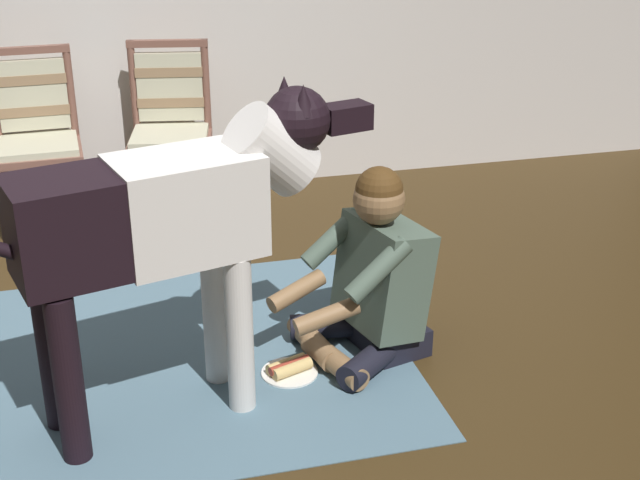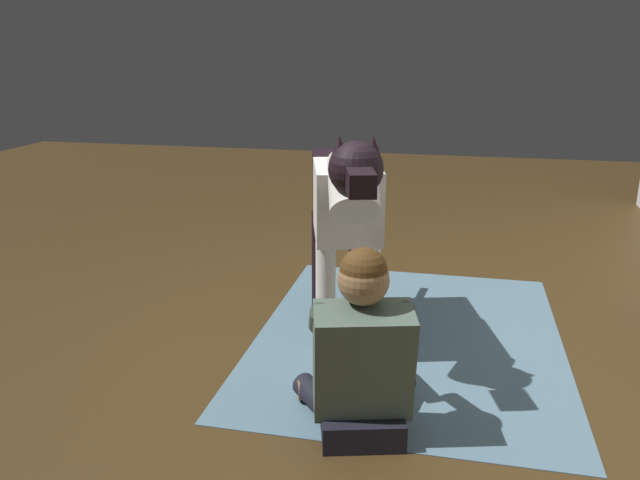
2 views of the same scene
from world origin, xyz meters
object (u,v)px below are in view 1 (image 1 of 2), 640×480
person_sitting_on_floor (372,280)px  large_dog (171,219)px  dining_chair_left_of_pair (36,130)px  dining_chair_right_of_pair (170,120)px  hot_dog_on_plate (289,369)px

person_sitting_on_floor → large_dog: bearing=-165.2°
person_sitting_on_floor → large_dog: (-0.82, -0.22, 0.44)m
dining_chair_left_of_pair → person_sitting_on_floor: bearing=-53.9°
dining_chair_left_of_pair → large_dog: large_dog is taller
dining_chair_left_of_pair → dining_chair_right_of_pair: same height
person_sitting_on_floor → hot_dog_on_plate: 0.50m
dining_chair_left_of_pair → dining_chair_right_of_pair: (0.74, -0.00, 0.00)m
dining_chair_left_of_pair → large_dog: 2.17m
dining_chair_left_of_pair → person_sitting_on_floor: dining_chair_left_of_pair is taller
person_sitting_on_floor → dining_chair_left_of_pair: bearing=126.1°
dining_chair_left_of_pair → person_sitting_on_floor: 2.32m
large_dog → hot_dog_on_plate: large_dog is taller
dining_chair_right_of_pair → hot_dog_on_plate: size_ratio=4.23×
hot_dog_on_plate → large_dog: bearing=-165.2°
person_sitting_on_floor → hot_dog_on_plate: (-0.38, -0.10, -0.31)m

